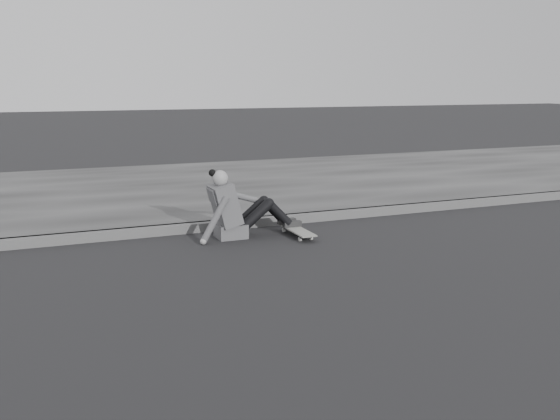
# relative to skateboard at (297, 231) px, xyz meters

# --- Properties ---
(curb) EXTENTS (24.00, 0.16, 0.12)m
(curb) POSITION_rel_skateboard_xyz_m (2.54, 0.71, -0.01)
(curb) COLOR #4E4E4E
(curb) RESTS_ON ground
(sidewalk) EXTENTS (24.00, 6.00, 0.12)m
(sidewalk) POSITION_rel_skateboard_xyz_m (2.54, 3.73, -0.01)
(sidewalk) COLOR #363636
(sidewalk) RESTS_ON ground
(skateboard) EXTENTS (0.20, 0.78, 0.09)m
(skateboard) POSITION_rel_skateboard_xyz_m (0.00, 0.00, 0.00)
(skateboard) COLOR #A0A19B
(skateboard) RESTS_ON ground
(seated_woman) EXTENTS (1.38, 0.46, 0.88)m
(seated_woman) POSITION_rel_skateboard_xyz_m (-0.73, 0.25, 0.29)
(seated_woman) COLOR #4C4C4F
(seated_woman) RESTS_ON ground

